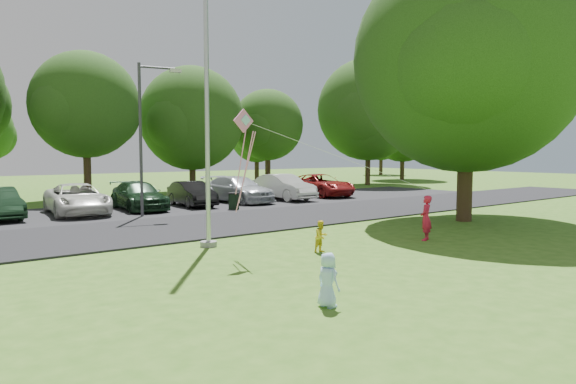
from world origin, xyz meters
TOP-DOWN VIEW (x-y plane):
  - ground at (0.00, 0.00)m, footprint 120.00×120.00m
  - park_road at (0.00, 9.00)m, footprint 60.00×6.00m
  - parking_strip at (0.00, 15.50)m, footprint 42.00×7.00m
  - flagpole at (-3.50, 5.00)m, footprint 0.50×0.50m
  - street_lamp at (-2.09, 12.80)m, footprint 1.84×0.61m
  - trash_can at (2.24, 12.71)m, footprint 0.54×0.54m
  - big_tree at (7.54, 3.47)m, footprint 9.73×9.17m
  - tree_row at (1.59, 24.23)m, footprint 64.35×11.94m
  - horizon_trees at (4.06, 33.88)m, footprint 77.46×7.20m
  - parked_cars at (0.38, 15.43)m, footprint 23.30×5.44m
  - woman at (2.53, 1.64)m, footprint 0.63×0.55m
  - child_yellow at (-1.43, 2.24)m, footprint 0.47×0.38m
  - child_blue at (-4.78, -1.68)m, footprint 0.34×0.51m
  - kite at (-3.37, 3.02)m, footprint 6.35×1.69m

SIDE VIEW (x-z plane):
  - ground at x=0.00m, z-range 0.00..0.00m
  - park_road at x=0.00m, z-range 0.00..0.06m
  - parking_strip at x=0.00m, z-range 0.00..0.06m
  - trash_can at x=2.24m, z-range 0.00..0.87m
  - child_yellow at x=-1.43m, z-range 0.00..0.91m
  - child_blue at x=-4.78m, z-range 0.00..1.01m
  - woman at x=2.53m, z-range 0.00..1.45m
  - parked_cars at x=0.38m, z-range 0.00..1.49m
  - kite at x=-3.37m, z-range 1.82..4.61m
  - street_lamp at x=-2.09m, z-range 0.67..7.31m
  - flagpole at x=-3.50m, z-range -0.83..9.17m
  - horizon_trees at x=4.06m, z-range 0.79..7.81m
  - tree_row at x=1.59m, z-range 0.27..11.15m
  - big_tree at x=7.54m, z-range 0.76..11.94m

